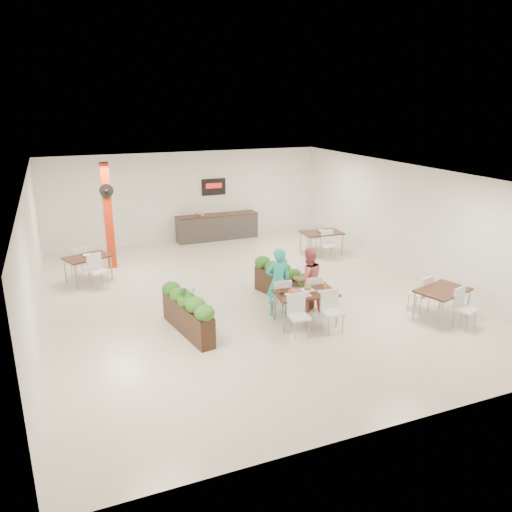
% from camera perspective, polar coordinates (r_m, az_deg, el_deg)
% --- Properties ---
extents(ground, '(12.00, 12.00, 0.00)m').
position_cam_1_polar(ground, '(13.18, -0.99, -4.56)').
color(ground, beige).
rests_on(ground, ground).
extents(room_shell, '(10.10, 12.10, 3.22)m').
position_cam_1_polar(room_shell, '(12.57, -1.03, 3.96)').
color(room_shell, white).
rests_on(room_shell, ground).
extents(red_column, '(0.40, 0.41, 3.20)m').
position_cam_1_polar(red_column, '(15.61, -16.56, 4.52)').
color(red_column, '#AD270B').
rests_on(red_column, ground).
extents(service_counter, '(3.00, 0.64, 2.20)m').
position_cam_1_polar(service_counter, '(18.43, -4.47, 3.41)').
color(service_counter, '#2E2B29').
rests_on(service_counter, ground).
extents(main_table, '(1.46, 1.71, 0.92)m').
position_cam_1_polar(main_table, '(11.45, 5.66, -4.70)').
color(main_table, black).
rests_on(main_table, ground).
extents(diner_man, '(0.64, 0.45, 1.66)m').
position_cam_1_polar(diner_man, '(11.76, 2.52, -3.00)').
color(diner_man, '#28B1A4').
rests_on(diner_man, ground).
extents(diner_woman, '(0.81, 0.66, 1.58)m').
position_cam_1_polar(diner_woman, '(12.11, 5.97, -2.66)').
color(diner_woman, '#DC6264').
rests_on(diner_woman, ground).
extents(planter_left, '(0.70, 2.10, 1.12)m').
position_cam_1_polar(planter_left, '(11.06, -7.86, -6.18)').
color(planter_left, black).
rests_on(planter_left, ground).
extents(planter_right, '(0.87, 2.00, 1.08)m').
position_cam_1_polar(planter_right, '(12.85, 3.12, -2.73)').
color(planter_right, black).
rests_on(planter_right, ground).
extents(side_table_a, '(1.39, 1.66, 0.92)m').
position_cam_1_polar(side_table_a, '(14.75, -18.69, -0.50)').
color(side_table_a, black).
rests_on(side_table_a, ground).
extents(side_table_b, '(1.37, 1.65, 0.92)m').
position_cam_1_polar(side_table_b, '(16.71, 7.49, 2.37)').
color(side_table_b, black).
rests_on(side_table_b, ground).
extents(side_table_c, '(1.43, 1.67, 0.92)m').
position_cam_1_polar(side_table_c, '(12.35, 20.53, -4.12)').
color(side_table_c, black).
rests_on(side_table_c, ground).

